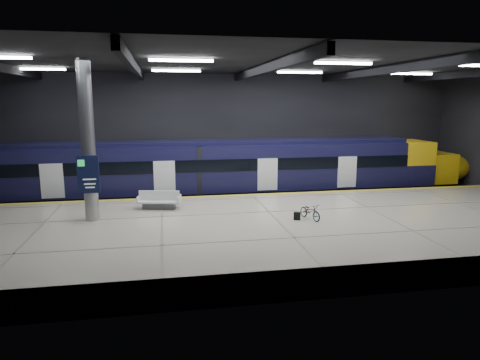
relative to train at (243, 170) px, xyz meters
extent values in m
plane|color=black|center=(0.02, -5.50, -2.06)|extent=(30.00, 30.00, 0.00)
cube|color=black|center=(0.02, 2.50, 1.94)|extent=(30.00, 0.10, 8.00)
cube|color=black|center=(0.02, -13.50, 1.94)|extent=(30.00, 0.10, 8.00)
cube|color=black|center=(0.02, -5.50, 5.94)|extent=(30.00, 16.00, 0.10)
cube|color=black|center=(-5.98, -5.50, 5.69)|extent=(0.25, 16.00, 0.40)
cube|color=black|center=(0.02, -5.50, 5.69)|extent=(0.25, 16.00, 0.40)
cube|color=black|center=(6.02, -5.50, 5.69)|extent=(0.25, 16.00, 0.40)
cube|color=white|center=(-3.98, -7.50, 5.82)|extent=(2.60, 0.18, 0.10)
cube|color=white|center=(3.02, -7.50, 5.82)|extent=(2.60, 0.18, 0.10)
cube|color=white|center=(-10.98, -1.50, 5.82)|extent=(2.60, 0.18, 0.10)
cube|color=white|center=(-3.98, -1.50, 5.82)|extent=(2.60, 0.18, 0.10)
cube|color=white|center=(3.02, -1.50, 5.82)|extent=(2.60, 0.18, 0.10)
cube|color=white|center=(10.02, -1.50, 5.82)|extent=(2.60, 0.18, 0.10)
cube|color=#B8AF9C|center=(0.02, -8.00, -1.51)|extent=(30.00, 11.00, 1.10)
cube|color=gold|center=(0.02, -2.75, -0.95)|extent=(30.00, 0.40, 0.01)
cube|color=gray|center=(0.02, -0.72, -1.98)|extent=(30.00, 0.08, 0.16)
cube|color=gray|center=(0.02, 0.72, -1.98)|extent=(30.00, 0.08, 0.16)
cube|color=black|center=(-1.80, 0.00, -1.51)|extent=(24.00, 2.58, 0.80)
cube|color=black|center=(-1.80, 0.00, 0.27)|extent=(24.00, 2.80, 2.75)
cube|color=black|center=(-1.80, 0.00, 1.76)|extent=(24.00, 2.30, 0.24)
cube|color=black|center=(-1.80, -1.41, 0.54)|extent=(24.00, 0.04, 0.70)
cube|color=white|center=(1.20, -1.41, -0.06)|extent=(1.20, 0.05, 1.90)
cube|color=yellow|center=(11.20, 0.00, 0.27)|extent=(2.00, 2.80, 2.75)
ellipsoid|color=yellow|center=(13.80, 0.00, -0.21)|extent=(3.60, 2.52, 1.90)
cube|color=black|center=(11.50, 0.00, 0.44)|extent=(1.60, 2.38, 0.80)
cube|color=#595B60|center=(-5.08, -4.99, -0.81)|extent=(1.64, 0.81, 0.30)
cube|color=silver|center=(-5.08, -4.99, -0.59)|extent=(2.10, 1.23, 0.08)
cube|color=silver|center=(-5.08, -4.99, -0.31)|extent=(1.94, 0.49, 0.49)
cube|color=silver|center=(-6.05, -4.79, -0.47)|extent=(0.23, 0.83, 0.30)
cube|color=silver|center=(-4.12, -5.20, -0.47)|extent=(0.23, 0.83, 0.30)
imported|color=#99999E|center=(1.49, -8.12, -0.60)|extent=(0.88, 1.44, 0.72)
cube|color=black|center=(0.89, -8.12, -0.78)|extent=(0.34, 0.26, 0.35)
cylinder|color=#9EA0A5|center=(-7.98, -6.50, 2.49)|extent=(0.60, 0.60, 6.90)
cube|color=#0E1536|center=(-7.98, -6.92, 1.14)|extent=(0.90, 0.12, 1.60)
camera|label=1|loc=(-4.84, -25.58, 4.17)|focal=32.00mm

